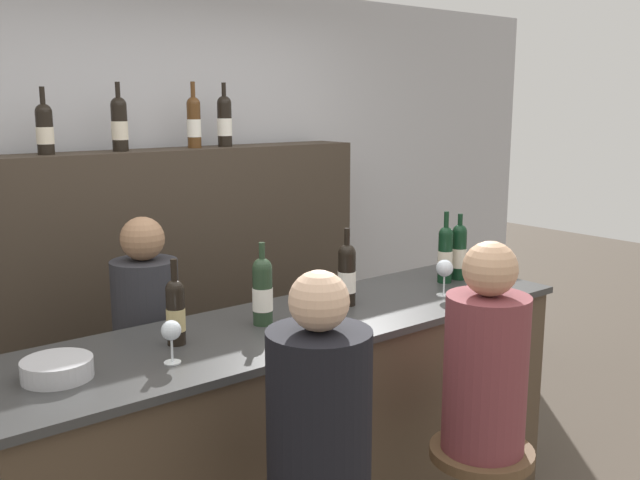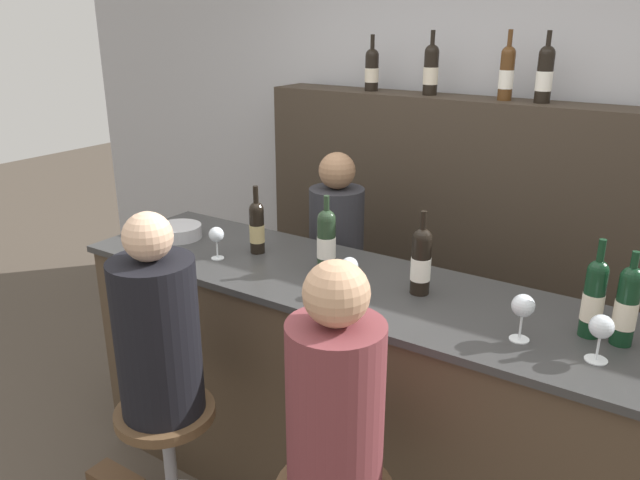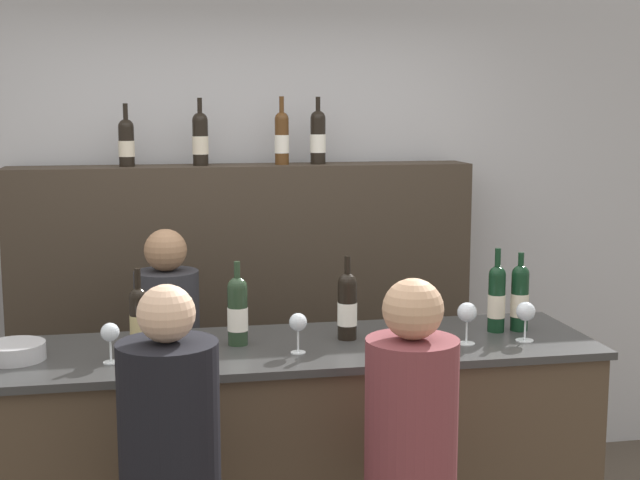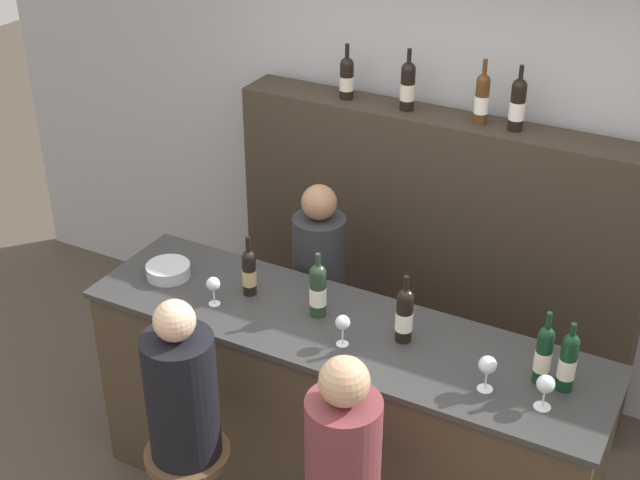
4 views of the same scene
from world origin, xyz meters
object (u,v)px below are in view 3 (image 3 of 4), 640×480
Objects in this scene: wine_bottle_backbar_1 at (200,138)px; wine_glass_2 at (467,314)px; wine_bottle_counter_2 at (347,305)px; wine_bottle_backbar_3 at (318,137)px; wine_bottle_counter_3 at (497,298)px; wine_bottle_counter_4 at (520,297)px; metal_bowl at (15,351)px; guest_seated_right at (411,412)px; wine_bottle_backbar_2 at (282,137)px; wine_glass_1 at (298,324)px; wine_glass_3 at (526,313)px; wine_bottle_counter_0 at (139,318)px; wine_bottle_counter_1 at (238,310)px; guest_seated_left at (169,428)px; wine_bottle_backbar_0 at (126,142)px; wine_glass_0 at (110,334)px; bartender at (170,405)px.

wine_bottle_backbar_1 is 1.72m from wine_glass_2.
wine_bottle_counter_2 is 0.47m from wine_glass_2.
wine_bottle_counter_3 is at bearing -64.91° from wine_bottle_backbar_3.
metal_bowl is at bearing -178.36° from wine_bottle_counter_4.
wine_bottle_counter_2 reaches higher than wine_glass_2.
guest_seated_right is at bearing -85.56° from wine_bottle_counter_2.
wine_glass_2 is (0.53, -1.29, -0.64)m from wine_bottle_backbar_2.
wine_bottle_backbar_1 reaches higher than wine_glass_1.
wine_glass_3 is 0.85m from guest_seated_right.
wine_bottle_counter_1 reaches higher than wine_bottle_counter_0.
wine_bottle_backbar_0 is at bearing 94.47° from guest_seated_left.
guest_seated_left is (-0.72, -0.71, -0.20)m from wine_bottle_counter_2.
wine_bottle_backbar_3 is (0.91, 1.13, 0.64)m from wine_bottle_counter_0.
wine_bottle_counter_1 reaches higher than wine_glass_1.
wine_bottle_counter_2 is 0.93m from wine_glass_0.
wine_bottle_backbar_0 is at bearing 71.54° from metal_bowl.
bartender is at bearing 149.79° from wine_glass_2.
wine_glass_2 is 1.71m from metal_bowl.
wine_glass_0 is at bearing -121.95° from wine_bottle_counter_0.
wine_bottle_counter_3 is 1.48m from wine_bottle_backbar_2.
wine_bottle_backbar_3 is at bearing 119.14° from wine_bottle_counter_4.
wine_glass_3 is (0.91, 0.00, 0.00)m from wine_glass_1.
wine_bottle_counter_4 is (1.16, 0.00, 0.00)m from wine_bottle_counter_1.
metal_bowl is (-0.76, -1.19, -0.73)m from wine_bottle_backbar_1.
bartender is (-0.47, 0.66, -0.51)m from wine_glass_1.
wine_bottle_counter_2 is 1.55m from wine_bottle_backbar_0.
wine_bottle_counter_3 is 0.44× the size of guest_seated_right.
wine_bottle_counter_0 is 1.90× the size of wine_glass_2.
wine_bottle_backbar_3 is (-0.63, 1.13, 0.62)m from wine_bottle_counter_4.
wine_bottle_counter_2 is at bearing 166.75° from wine_glass_3.
wine_bottle_counter_4 reaches higher than metal_bowl.
wine_glass_3 is at bearing -105.35° from wine_bottle_counter_4.
wine_glass_2 is at bearing 0.00° from wine_glass_0.
wine_bottle_backbar_3 reaches higher than bartender.
wine_bottle_counter_4 is at bearing -35.45° from wine_bottle_backbar_0.
wine_glass_0 is 0.97× the size of wine_glass_1.
guest_seated_right is 0.53× the size of bartender.
wine_bottle_counter_2 is at bearing 159.95° from wine_glass_2.
wine_bottle_backbar_0 reaches higher than wine_glass_0.
wine_bottle_backbar_0 is at bearing 87.80° from wine_glass_0.
metal_bowl is 1.47m from guest_seated_right.
wine_bottle_backbar_1 is at bearing 180.00° from wine_bottle_backbar_3.
bartender reaches higher than wine_bottle_counter_2.
wine_bottle_backbar_1 is (-0.07, 1.13, 0.62)m from wine_bottle_counter_1.
wine_bottle_backbar_2 is at bearing 125.85° from wine_bottle_counter_4.
wine_glass_3 is 1.95m from metal_bowl.
metal_bowl is 0.15× the size of bartender.
wine_bottle_counter_1 is at bearing 18.66° from wine_glass_0.
guest_seated_left is at bearing -91.03° from bartender.
metal_bowl is (-1.36, -1.19, -0.73)m from wine_bottle_backbar_3.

